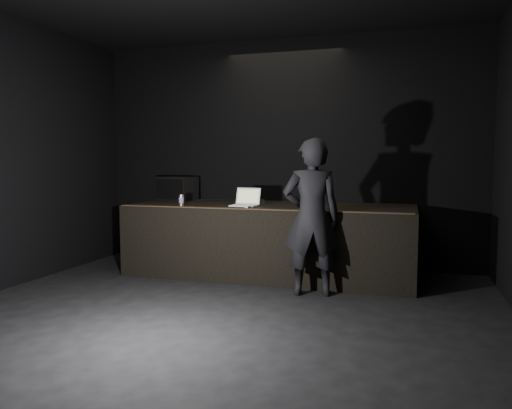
{
  "coord_description": "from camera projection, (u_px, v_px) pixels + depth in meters",
  "views": [
    {
      "loc": [
        1.87,
        -4.11,
        1.63
      ],
      "look_at": [
        -0.09,
        2.3,
        1.04
      ],
      "focal_mm": 35.0,
      "sensor_mm": 36.0,
      "label": 1
    }
  ],
  "objects": [
    {
      "name": "ground",
      "position": [
        193.0,
        337.0,
        4.61
      ],
      "size": [
        7.0,
        7.0,
        0.0
      ],
      "primitive_type": "plane",
      "color": "black",
      "rests_on": "ground"
    },
    {
      "name": "room_walls",
      "position": [
        190.0,
        116.0,
        4.43
      ],
      "size": [
        6.1,
        7.1,
        3.52
      ],
      "color": "black",
      "rests_on": "ground"
    },
    {
      "name": "stage_riser",
      "position": [
        271.0,
        239.0,
        7.16
      ],
      "size": [
        4.0,
        1.5,
        1.0
      ],
      "primitive_type": "cube",
      "color": "black",
      "rests_on": "ground"
    },
    {
      "name": "riser_lip",
      "position": [
        256.0,
        209.0,
        6.44
      ],
      "size": [
        3.92,
        0.1,
        0.01
      ],
      "primitive_type": "cube",
      "color": "brown",
      "rests_on": "stage_riser"
    },
    {
      "name": "stage_monitor",
      "position": [
        177.0,
        188.0,
        7.99
      ],
      "size": [
        0.63,
        0.52,
        0.37
      ],
      "rotation": [
        0.0,
        0.0,
        -0.22
      ],
      "color": "black",
      "rests_on": "stage_riser"
    },
    {
      "name": "cable",
      "position": [
        224.0,
        200.0,
        7.95
      ],
      "size": [
        0.76,
        0.55,
        0.02
      ],
      "primitive_type": "cylinder",
      "rotation": [
        0.0,
        1.57,
        0.62
      ],
      "color": "black",
      "rests_on": "stage_riser"
    },
    {
      "name": "laptop",
      "position": [
        246.0,
        201.0,
        6.96
      ],
      "size": [
        0.38,
        0.35,
        0.25
      ],
      "rotation": [
        0.0,
        0.0,
        -0.07
      ],
      "color": "white",
      "rests_on": "stage_riser"
    },
    {
      "name": "beer_can",
      "position": [
        181.0,
        200.0,
        6.9
      ],
      "size": [
        0.07,
        0.07,
        0.16
      ],
      "color": "silver",
      "rests_on": "stage_riser"
    },
    {
      "name": "plastic_cup",
      "position": [
        262.0,
        202.0,
        7.03
      ],
      "size": [
        0.07,
        0.07,
        0.09
      ],
      "primitive_type": "cylinder",
      "color": "white",
      "rests_on": "stage_riser"
    },
    {
      "name": "wii_remote",
      "position": [
        247.0,
        207.0,
        6.64
      ],
      "size": [
        0.07,
        0.15,
        0.03
      ],
      "primitive_type": "cube",
      "rotation": [
        0.0,
        0.0,
        0.25
      ],
      "color": "white",
      "rests_on": "stage_riser"
    },
    {
      "name": "person",
      "position": [
        312.0,
        217.0,
        6.0
      ],
      "size": [
        0.79,
        0.62,
        1.9
      ],
      "primitive_type": "imported",
      "rotation": [
        0.0,
        0.0,
        3.4
      ],
      "color": "black",
      "rests_on": "ground"
    }
  ]
}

